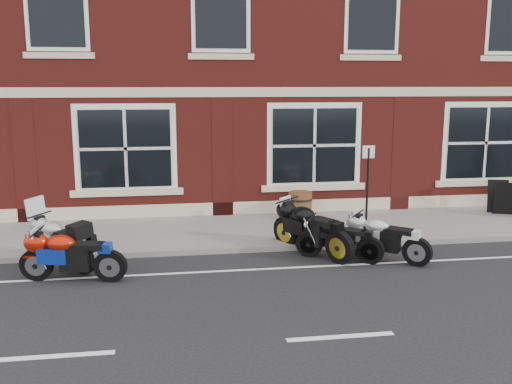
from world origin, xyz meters
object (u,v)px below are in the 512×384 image
(moto_sport_black, at_px, (312,227))
(barrel_planter, at_px, (300,205))
(moto_sport_silver, at_px, (384,236))
(moto_sport_red, at_px, (71,254))
(parking_sign, at_px, (367,183))
(moto_naked_black, at_px, (338,237))
(a_board_sign, at_px, (501,197))
(moto_touring_silver, at_px, (60,239))

(moto_sport_black, bearing_deg, barrel_planter, 50.89)
(moto_sport_black, distance_m, moto_sport_silver, 1.52)
(moto_sport_red, distance_m, parking_sign, 6.84)
(moto_naked_black, relative_size, parking_sign, 0.80)
(moto_naked_black, height_order, barrel_planter, same)
(parking_sign, bearing_deg, a_board_sign, 14.82)
(barrel_planter, xyz_separation_m, parking_sign, (1.24, -1.60, 0.84))
(moto_sport_silver, xyz_separation_m, moto_naked_black, (-0.95, 0.14, -0.03))
(moto_touring_silver, height_order, moto_sport_black, moto_touring_silver)
(a_board_sign, height_order, parking_sign, parking_sign)
(moto_touring_silver, distance_m, moto_sport_silver, 6.60)
(moto_sport_red, distance_m, moto_sport_silver, 6.22)
(moto_sport_silver, bearing_deg, barrel_planter, 59.36)
(moto_sport_red, height_order, moto_sport_silver, moto_sport_red)
(a_board_sign, bearing_deg, moto_sport_silver, -126.09)
(a_board_sign, distance_m, parking_sign, 4.58)
(moto_sport_red, relative_size, parking_sign, 0.96)
(moto_sport_silver, distance_m, parking_sign, 1.96)
(moto_sport_black, distance_m, barrel_planter, 2.79)
(moto_sport_red, bearing_deg, moto_touring_silver, 32.10)
(a_board_sign, xyz_separation_m, parking_sign, (-4.31, -1.36, 0.75))
(moto_naked_black, distance_m, a_board_sign, 6.26)
(moto_naked_black, xyz_separation_m, a_board_sign, (5.50, 2.98, 0.09))
(moto_touring_silver, relative_size, barrel_planter, 2.23)
(moto_sport_silver, bearing_deg, moto_sport_red, 136.02)
(moto_sport_black, xyz_separation_m, parking_sign, (1.63, 1.16, 0.73))
(a_board_sign, bearing_deg, moto_touring_silver, -147.85)
(moto_naked_black, xyz_separation_m, parking_sign, (1.19, 1.63, 0.84))
(moto_touring_silver, xyz_separation_m, moto_sport_red, (0.36, -0.97, -0.03))
(moto_sport_red, xyz_separation_m, moto_naked_black, (5.26, 0.50, -0.04))
(moto_sport_red, bearing_deg, barrel_planter, -42.92)
(moto_sport_black, distance_m, a_board_sign, 6.45)
(moto_sport_silver, bearing_deg, parking_sign, 35.06)
(moto_sport_red, bearing_deg, moto_sport_black, -67.16)
(moto_touring_silver, bearing_deg, moto_sport_black, -42.89)
(moto_touring_silver, height_order, moto_naked_black, moto_touring_silver)
(a_board_sign, bearing_deg, moto_naked_black, -132.09)
(a_board_sign, xyz_separation_m, barrel_planter, (-5.55, 0.24, -0.10))
(moto_touring_silver, height_order, barrel_planter, moto_touring_silver)
(moto_sport_black, relative_size, a_board_sign, 2.25)
(moto_naked_black, bearing_deg, moto_sport_black, 74.65)
(moto_sport_red, relative_size, a_board_sign, 2.19)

